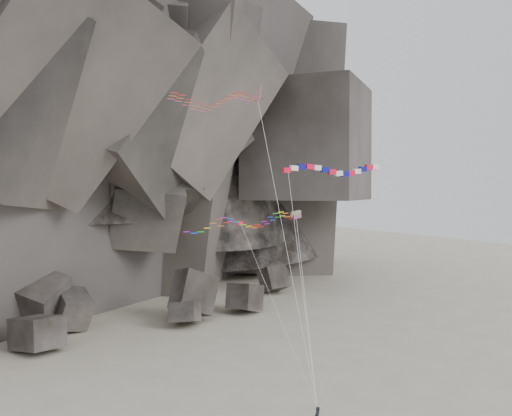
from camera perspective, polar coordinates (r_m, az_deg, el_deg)
ground at (r=55.62m, az=3.68°, el=-19.07°), size 260.00×260.00×0.00m
headland at (r=115.17m, az=-21.12°, el=13.65°), size 110.00×70.00×84.00m
boulder_field at (r=78.53m, az=-20.88°, el=-10.59°), size 73.49×18.83×9.04m
delta_kite at (r=50.31m, az=-4.40°, el=10.77°), size 10.39×9.70×27.76m
banner_kite at (r=59.67m, az=7.74°, el=3.75°), size 15.96×10.34×20.50m
parafoil_kite at (r=50.76m, az=-1.65°, el=-1.41°), size 12.59×7.90×16.00m
pennant_kite at (r=52.94m, az=-0.37°, el=-4.47°), size 0.70×10.05×14.97m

